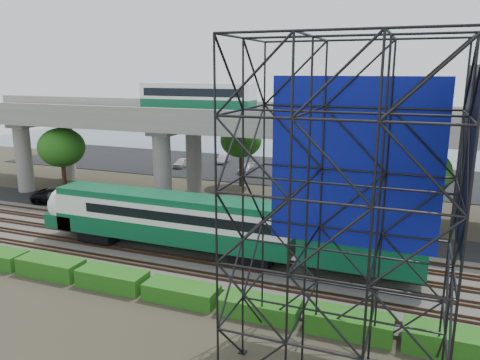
% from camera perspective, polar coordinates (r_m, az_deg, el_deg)
% --- Properties ---
extents(ground, '(140.00, 140.00, 0.00)m').
position_cam_1_polar(ground, '(33.46, -5.14, -10.92)').
color(ground, '#474233').
rests_on(ground, ground).
extents(ballast_bed, '(90.00, 12.00, 0.20)m').
position_cam_1_polar(ballast_bed, '(35.07, -3.68, -9.54)').
color(ballast_bed, slate).
rests_on(ballast_bed, ground).
extents(service_road, '(90.00, 5.00, 0.08)m').
position_cam_1_polar(service_road, '(42.45, 1.14, -5.47)').
color(service_road, black).
rests_on(service_road, ground).
extents(parking_lot, '(90.00, 18.00, 0.08)m').
position_cam_1_polar(parking_lot, '(64.26, 8.33, 0.89)').
color(parking_lot, black).
rests_on(parking_lot, ground).
extents(harbor_water, '(140.00, 40.00, 0.03)m').
position_cam_1_polar(harbor_water, '(85.50, 11.66, 3.82)').
color(harbor_water, slate).
rests_on(harbor_water, ground).
extents(rail_tracks, '(90.00, 9.52, 0.16)m').
position_cam_1_polar(rail_tracks, '(35.00, -3.69, -9.27)').
color(rail_tracks, '#472D1E').
rests_on(rail_tracks, ballast_bed).
extents(commuter_train, '(29.30, 3.06, 4.30)m').
position_cam_1_polar(commuter_train, '(34.53, -5.35, -5.02)').
color(commuter_train, black).
rests_on(commuter_train, rail_tracks).
extents(overpass, '(80.00, 12.00, 12.40)m').
position_cam_1_polar(overpass, '(45.90, 2.89, 6.42)').
color(overpass, '#9E9B93').
rests_on(overpass, ground).
extents(scaffold_tower, '(9.36, 6.36, 15.00)m').
position_cam_1_polar(scaffold_tower, '(20.47, 12.30, -4.71)').
color(scaffold_tower, black).
rests_on(scaffold_tower, ground).
extents(hedge_strip, '(34.60, 1.80, 1.20)m').
position_cam_1_polar(hedge_strip, '(29.36, -7.15, -13.39)').
color(hedge_strip, '#195B14').
rests_on(hedge_strip, ground).
extents(trees, '(40.94, 16.94, 7.69)m').
position_cam_1_polar(trees, '(47.87, -1.76, 3.52)').
color(trees, '#382314').
rests_on(trees, ground).
extents(suv, '(6.24, 4.67, 1.58)m').
position_cam_1_polar(suv, '(52.58, -21.08, -1.73)').
color(suv, black).
rests_on(suv, service_road).
extents(parked_cars, '(36.65, 9.30, 1.25)m').
position_cam_1_polar(parked_cars, '(63.97, 7.71, 1.43)').
color(parked_cars, silver).
rests_on(parked_cars, parking_lot).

